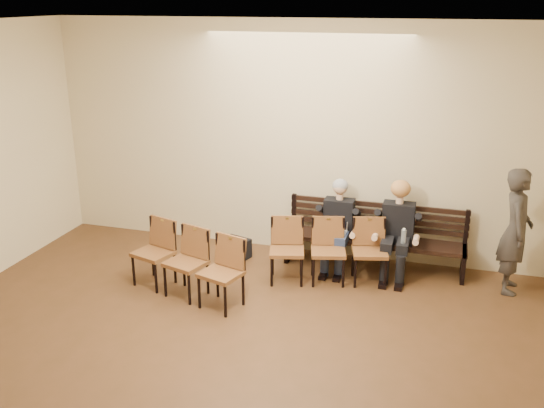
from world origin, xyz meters
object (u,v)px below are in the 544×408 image
(seated_woman, at_px, (397,232))
(passerby, at_px, (517,222))
(chair_row_back, at_px, (186,263))
(bag, at_px, (236,248))
(chair_row_front, at_px, (328,252))
(laptop, at_px, (335,235))
(water_bottle, at_px, (403,245))
(bench, at_px, (373,253))
(seated_man, at_px, (337,226))

(seated_woman, relative_size, passerby, 0.66)
(chair_row_back, bearing_deg, bag, 97.98)
(seated_woman, relative_size, bag, 3.21)
(passerby, distance_m, chair_row_front, 2.51)
(laptop, xyz_separation_m, chair_row_back, (-1.73, -1.31, -0.10))
(laptop, bearing_deg, water_bottle, -20.37)
(chair_row_front, bearing_deg, bench, 35.34)
(bag, bearing_deg, seated_man, 4.40)
(chair_row_front, relative_size, chair_row_back, 0.98)
(seated_man, relative_size, chair_row_front, 0.79)
(seated_man, height_order, chair_row_front, seated_man)
(chair_row_back, bearing_deg, bench, 51.91)
(bench, bearing_deg, laptop, -152.27)
(chair_row_back, bearing_deg, seated_woman, 46.42)
(bench, distance_m, water_bottle, 0.67)
(chair_row_front, bearing_deg, laptop, 72.45)
(bench, height_order, chair_row_back, chair_row_back)
(seated_woman, xyz_separation_m, water_bottle, (0.11, -0.26, -0.09))
(water_bottle, distance_m, bag, 2.52)
(water_bottle, xyz_separation_m, chair_row_back, (-2.70, -1.20, -0.10))
(seated_man, bearing_deg, passerby, -1.72)
(seated_man, distance_m, bag, 1.61)
(laptop, height_order, chair_row_back, chair_row_back)
(water_bottle, bearing_deg, chair_row_front, -164.68)
(passerby, bearing_deg, chair_row_back, 110.07)
(laptop, xyz_separation_m, bag, (-1.52, 0.04, -0.41))
(chair_row_front, bearing_deg, seated_woman, 16.73)
(seated_woman, height_order, passerby, passerby)
(bench, relative_size, water_bottle, 11.89)
(seated_man, bearing_deg, seated_woman, 0.00)
(passerby, distance_m, chair_row_back, 4.38)
(bench, bearing_deg, chair_row_front, -130.08)
(chair_row_back, bearing_deg, water_bottle, 40.94)
(laptop, relative_size, passerby, 0.16)
(bag, xyz_separation_m, passerby, (3.91, 0.05, 0.83))
(seated_woman, distance_m, water_bottle, 0.30)
(chair_row_front, distance_m, chair_row_back, 1.95)
(chair_row_back, bearing_deg, passerby, 35.55)
(seated_man, distance_m, chair_row_front, 0.56)
(bag, distance_m, passerby, 4.00)
(bench, relative_size, bag, 6.46)
(water_bottle, height_order, passerby, passerby)
(bag, height_order, passerby, passerby)
(laptop, relative_size, chair_row_front, 0.19)
(seated_man, distance_m, seated_woman, 0.85)
(laptop, bearing_deg, seated_man, 75.06)
(seated_man, bearing_deg, laptop, -90.71)
(laptop, xyz_separation_m, water_bottle, (0.96, -0.10, -0.00))
(bag, relative_size, passerby, 0.20)
(seated_man, bearing_deg, bag, -175.60)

